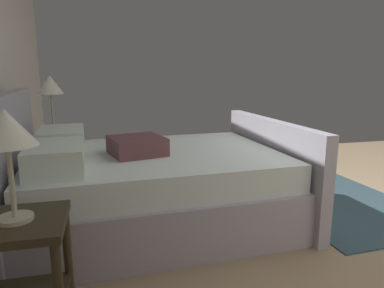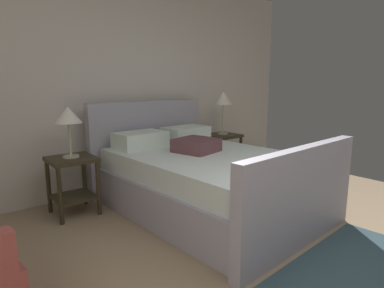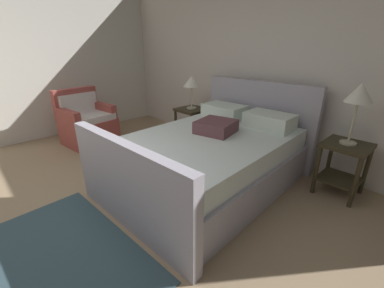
{
  "view_description": "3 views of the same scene",
  "coord_description": "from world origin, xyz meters",
  "px_view_note": "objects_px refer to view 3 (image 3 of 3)",
  "views": [
    {
      "loc": [
        -2.51,
        2.04,
        1.28
      ],
      "look_at": [
        0.21,
        1.37,
        0.69
      ],
      "focal_mm": 32.88,
      "sensor_mm": 36.0,
      "label": 1
    },
    {
      "loc": [
        -1.89,
        -0.76,
        1.33
      ],
      "look_at": [
        0.08,
        1.65,
        0.75
      ],
      "focal_mm": 29.98,
      "sensor_mm": 36.0,
      "label": 2
    },
    {
      "loc": [
        2.08,
        -0.28,
        1.57
      ],
      "look_at": [
        0.14,
        1.55,
        0.51
      ],
      "focal_mm": 23.37,
      "sensor_mm": 36.0,
      "label": 3
    }
  ],
  "objects_px": {
    "table_lamp_left": "(192,83)",
    "armchair": "(87,123)",
    "table_lamp_right": "(360,95)",
    "bed": "(211,157)",
    "nightstand_right": "(343,161)",
    "nightstand_left": "(192,120)"
  },
  "relations": [
    {
      "from": "table_lamp_left",
      "to": "armchair",
      "type": "xyz_separation_m",
      "value": [
        -1.22,
        -1.27,
        -0.66
      ]
    },
    {
      "from": "nightstand_left",
      "to": "nightstand_right",
      "type": "bearing_deg",
      "value": 3.06
    },
    {
      "from": "nightstand_left",
      "to": "table_lamp_right",
      "type": "bearing_deg",
      "value": 3.06
    },
    {
      "from": "bed",
      "to": "table_lamp_left",
      "type": "bearing_deg",
      "value": 146.09
    },
    {
      "from": "nightstand_right",
      "to": "table_lamp_left",
      "type": "xyz_separation_m",
      "value": [
        -2.27,
        -0.12,
        0.61
      ]
    },
    {
      "from": "bed",
      "to": "table_lamp_right",
      "type": "xyz_separation_m",
      "value": [
        1.14,
        0.88,
        0.76
      ]
    },
    {
      "from": "table_lamp_right",
      "to": "table_lamp_left",
      "type": "distance_m",
      "value": 2.28
    },
    {
      "from": "bed",
      "to": "nightstand_right",
      "type": "bearing_deg",
      "value": 37.8
    },
    {
      "from": "bed",
      "to": "nightstand_right",
      "type": "relative_size",
      "value": 3.87
    },
    {
      "from": "nightstand_right",
      "to": "table_lamp_right",
      "type": "height_order",
      "value": "table_lamp_right"
    },
    {
      "from": "table_lamp_right",
      "to": "table_lamp_left",
      "type": "xyz_separation_m",
      "value": [
        -2.27,
        -0.12,
        -0.1
      ]
    },
    {
      "from": "bed",
      "to": "armchair",
      "type": "xyz_separation_m",
      "value": [
        -2.35,
        -0.51,
        -0.0
      ]
    },
    {
      "from": "table_lamp_left",
      "to": "bed",
      "type": "bearing_deg",
      "value": -33.91
    },
    {
      "from": "table_lamp_right",
      "to": "armchair",
      "type": "distance_m",
      "value": 3.83
    },
    {
      "from": "nightstand_right",
      "to": "armchair",
      "type": "bearing_deg",
      "value": -158.18
    },
    {
      "from": "table_lamp_right",
      "to": "armchair",
      "type": "height_order",
      "value": "table_lamp_right"
    },
    {
      "from": "table_lamp_left",
      "to": "nightstand_right",
      "type": "bearing_deg",
      "value": 3.06
    },
    {
      "from": "nightstand_left",
      "to": "table_lamp_left",
      "type": "distance_m",
      "value": 0.61
    },
    {
      "from": "table_lamp_right",
      "to": "table_lamp_left",
      "type": "relative_size",
      "value": 1.22
    },
    {
      "from": "bed",
      "to": "table_lamp_left",
      "type": "xyz_separation_m",
      "value": [
        -1.13,
        0.76,
        0.66
      ]
    },
    {
      "from": "nightstand_right",
      "to": "table_lamp_right",
      "type": "distance_m",
      "value": 0.71
    },
    {
      "from": "bed",
      "to": "table_lamp_left",
      "type": "distance_m",
      "value": 1.52
    }
  ]
}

